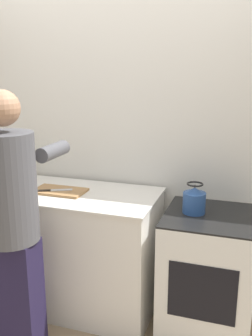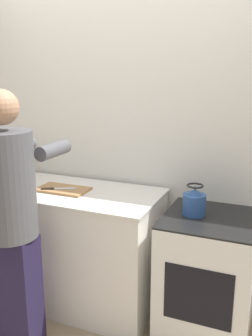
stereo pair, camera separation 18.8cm
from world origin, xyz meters
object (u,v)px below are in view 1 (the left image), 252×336
(person, at_px, (12,219))
(knife, at_px, (54,190))
(cutting_board, at_px, (59,191))
(canister_jar, at_px, (11,168))
(oven, at_px, (207,274))
(bowl_prep, at_px, (17,182))
(kettle, at_px, (194,200))

(person, relative_size, knife, 6.95)
(cutting_board, relative_size, canister_jar, 2.16)
(oven, xyz_separation_m, person, (-1.14, -0.59, 0.49))
(oven, relative_size, knife, 3.57)
(bowl_prep, xyz_separation_m, canister_jar, (-0.16, 0.16, 0.06))
(knife, relative_size, canister_jar, 1.36)
(person, bearing_deg, bowl_prep, 121.57)
(canister_jar, bearing_deg, kettle, -6.77)
(person, distance_m, knife, 0.55)
(kettle, bearing_deg, person, -149.88)
(oven, bearing_deg, bowl_prep, 178.83)
(oven, xyz_separation_m, canister_jar, (-1.69, 0.19, 0.58))
(oven, height_order, person, person)
(cutting_board, bearing_deg, kettle, 1.05)
(oven, relative_size, canister_jar, 4.86)
(oven, bearing_deg, cutting_board, -179.25)
(bowl_prep, height_order, canister_jar, canister_jar)
(knife, height_order, bowl_prep, bowl_prep)
(person, distance_m, cutting_board, 0.58)
(oven, bearing_deg, canister_jar, 173.57)
(person, xyz_separation_m, kettle, (1.03, 0.60, 0.04))
(knife, bearing_deg, person, -114.44)
(cutting_board, height_order, knife, knife)
(oven, distance_m, person, 1.38)
(person, bearing_deg, cutting_board, 88.15)
(person, bearing_deg, canister_jar, 124.73)
(kettle, bearing_deg, cutting_board, -178.95)
(cutting_board, distance_m, bowl_prep, 0.41)
(knife, bearing_deg, kettle, -22.80)
(person, height_order, kettle, person)
(kettle, relative_size, bowl_prep, 1.27)
(knife, relative_size, bowl_prep, 1.51)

